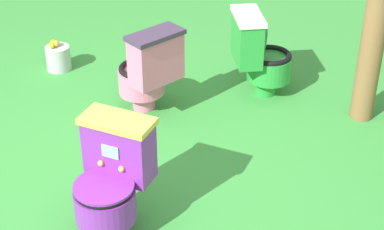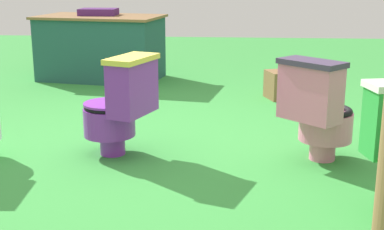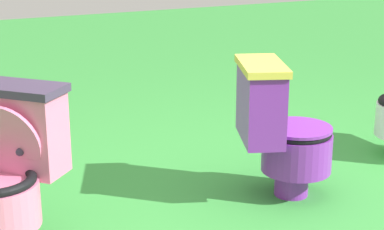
{
  "view_description": "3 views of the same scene",
  "coord_description": "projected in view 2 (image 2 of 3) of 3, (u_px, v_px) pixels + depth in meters",
  "views": [
    {
      "loc": [
        -3.21,
        -0.97,
        2.66
      ],
      "look_at": [
        0.53,
        -0.67,
        0.34
      ],
      "focal_mm": 59.02,
      "sensor_mm": 36.0,
      "label": 1
    },
    {
      "loc": [
        0.53,
        -3.92,
        1.29
      ],
      "look_at": [
        0.27,
        -0.6,
        0.4
      ],
      "focal_mm": 50.77,
      "sensor_mm": 36.0,
      "label": 2
    },
    {
      "loc": [
        1.47,
        2.47,
        1.44
      ],
      "look_at": [
        -0.04,
        -0.87,
        0.3
      ],
      "focal_mm": 60.97,
      "sensor_mm": 36.0,
      "label": 3
    }
  ],
  "objects": [
    {
      "name": "ground",
      "position": [
        163.0,
        145.0,
        4.15
      ],
      "size": [
        14.0,
        14.0,
        0.0
      ],
      "primitive_type": "plane",
      "color": "green"
    },
    {
      "name": "vendor_table",
      "position": [
        101.0,
        47.0,
        6.6
      ],
      "size": [
        1.58,
        1.09,
        0.85
      ],
      "rotation": [
        0.0,
        0.0,
        -0.17
      ],
      "color": "#23514C",
      "rests_on": "ground"
    },
    {
      "name": "lemon_bucket",
      "position": [
        381.0,
        114.0,
        4.59
      ],
      "size": [
        0.22,
        0.22,
        0.28
      ],
      "color": "#B7B7BF",
      "rests_on": "ground"
    },
    {
      "name": "toilet_purple",
      "position": [
        120.0,
        105.0,
        3.83
      ],
      "size": [
        0.6,
        0.54,
        0.73
      ],
      "rotation": [
        0.0,
        0.0,
        1.23
      ],
      "color": "purple",
      "rests_on": "ground"
    },
    {
      "name": "toilet_pink",
      "position": [
        319.0,
        110.0,
        3.7
      ],
      "size": [
        0.63,
        0.63,
        0.73
      ],
      "rotation": [
        0.0,
        0.0,
        5.51
      ],
      "color": "pink",
      "rests_on": "ground"
    },
    {
      "name": "small_crate",
      "position": [
        281.0,
        85.0,
        5.63
      ],
      "size": [
        0.36,
        0.37,
        0.29
      ],
      "primitive_type": "cube",
      "rotation": [
        0.0,
        0.0,
        3.48
      ],
      "color": "brown",
      "rests_on": "ground"
    }
  ]
}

